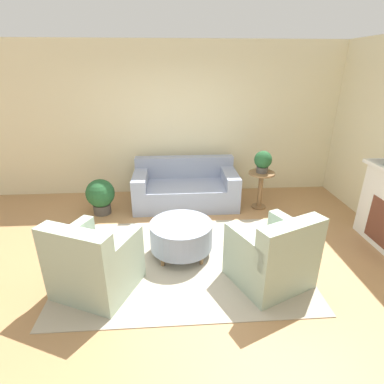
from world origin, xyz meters
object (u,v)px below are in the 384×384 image
object	(u,v)px
side_table	(261,185)
potted_plant_floor	(100,195)
potted_plant_on_side_table	(263,161)
ottoman_table	(181,235)
couch	(185,188)
armchair_left	(94,264)
armchair_right	(273,257)

from	to	relation	value
side_table	potted_plant_floor	xyz separation A→B (m)	(-2.77, -0.04, -0.10)
potted_plant_on_side_table	potted_plant_floor	bearing A→B (deg)	-179.23
side_table	ottoman_table	bearing A→B (deg)	-136.69
couch	side_table	xyz separation A→B (m)	(1.31, -0.28, 0.15)
potted_plant_on_side_table	potted_plant_floor	world-z (taller)	potted_plant_on_side_table
potted_plant_floor	armchair_left	bearing A→B (deg)	-80.24
side_table	potted_plant_floor	size ratio (longest dim) A/B	1.09
side_table	potted_plant_floor	distance (m)	2.78
couch	armchair_right	bearing A→B (deg)	-68.72
potted_plant_on_side_table	potted_plant_floor	distance (m)	2.82
armchair_right	potted_plant_floor	xyz separation A→B (m)	(-2.35, 1.97, -0.01)
ottoman_table	potted_plant_floor	world-z (taller)	potted_plant_floor
couch	armchair_left	size ratio (longest dim) A/B	1.77
potted_plant_floor	armchair_right	bearing A→B (deg)	-39.99
armchair_right	potted_plant_floor	size ratio (longest dim) A/B	1.68
armchair_left	potted_plant_floor	size ratio (longest dim) A/B	1.68
armchair_left	ottoman_table	distance (m)	1.18
armchair_right	ottoman_table	size ratio (longest dim) A/B	1.25
potted_plant_floor	side_table	bearing A→B (deg)	0.77
armchair_left	ottoman_table	world-z (taller)	armchair_left
ottoman_table	potted_plant_floor	distance (m)	1.88
armchair_right	side_table	world-z (taller)	armchair_right
armchair_left	potted_plant_on_side_table	bearing A→B (deg)	39.55
potted_plant_on_side_table	potted_plant_floor	size ratio (longest dim) A/B	0.62
ottoman_table	side_table	world-z (taller)	side_table
side_table	potted_plant_on_side_table	bearing A→B (deg)	-135.00
ottoman_table	potted_plant_on_side_table	xyz separation A→B (m)	(1.45, 1.36, 0.57)
couch	side_table	distance (m)	1.35
potted_plant_on_side_table	armchair_right	bearing A→B (deg)	-101.84
armchair_right	potted_plant_on_side_table	xyz separation A→B (m)	(0.42, 2.01, 0.52)
ottoman_table	potted_plant_floor	xyz separation A→B (m)	(-1.33, 1.33, 0.04)
armchair_right	potted_plant_on_side_table	distance (m)	2.12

